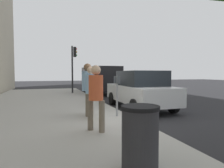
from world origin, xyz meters
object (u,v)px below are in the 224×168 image
at_px(parking_officer, 88,84).
at_px(parked_van_far, 100,78).
at_px(parking_meter, 117,87).
at_px(pedestrian_at_meter, 91,88).
at_px(trash_bin, 140,138).
at_px(pedestrian_bystander, 96,93).
at_px(traffic_signal, 74,61).
at_px(parked_sedan_near, 140,90).

height_order(parking_officer, parked_van_far, parked_van_far).
bearing_deg(parking_meter, pedestrian_at_meter, 87.15).
bearing_deg(parked_van_far, parking_meter, 169.01).
bearing_deg(trash_bin, parking_officer, -0.51).
height_order(pedestrian_at_meter, pedestrian_bystander, pedestrian_at_meter).
distance_m(parking_officer, traffic_signal, 8.60).
distance_m(parking_meter, pedestrian_at_meter, 0.92).
bearing_deg(trash_bin, parked_van_far, -12.01).
height_order(parking_meter, parked_sedan_near, parked_sedan_near).
height_order(pedestrian_bystander, parked_sedan_near, pedestrian_bystander).
relative_size(pedestrian_bystander, parked_sedan_near, 0.39).
distance_m(parking_meter, trash_bin, 4.01).
distance_m(parking_meter, traffic_signal, 9.05).
xyz_separation_m(pedestrian_bystander, traffic_signal, (10.51, -0.76, 1.43)).
bearing_deg(parked_sedan_near, pedestrian_at_meter, 123.86).
bearing_deg(parked_van_far, pedestrian_bystander, 164.87).
relative_size(parked_van_far, trash_bin, 5.20).
height_order(pedestrian_bystander, parking_officer, parking_officer).
bearing_deg(parked_sedan_near, parked_van_far, -0.00).
relative_size(parked_sedan_near, parked_van_far, 0.84).
bearing_deg(pedestrian_bystander, parking_meter, 15.34).
bearing_deg(parking_officer, parked_sedan_near, 39.42).
bearing_deg(parking_meter, parking_officer, 64.45).
height_order(pedestrian_bystander, trash_bin, pedestrian_bystander).
bearing_deg(pedestrian_at_meter, trash_bin, -77.31).
xyz_separation_m(parking_meter, parking_officer, (0.45, 0.95, 0.09)).
xyz_separation_m(parking_officer, traffic_signal, (8.48, -0.58, 1.32)).
relative_size(parking_meter, trash_bin, 1.40).
distance_m(pedestrian_at_meter, parked_sedan_near, 3.28).
bearing_deg(trash_bin, parking_meter, -14.42).
xyz_separation_m(parking_meter, pedestrian_bystander, (-1.57, 1.13, -0.02)).
height_order(parking_officer, trash_bin, parking_officer).
bearing_deg(parking_officer, trash_bin, -78.26).
distance_m(pedestrian_bystander, traffic_signal, 10.63).
bearing_deg(parking_officer, pedestrian_bystander, -82.85).
height_order(traffic_signal, trash_bin, traffic_signal).
height_order(parked_sedan_near, trash_bin, parked_sedan_near).
height_order(parking_meter, parked_van_far, parked_van_far).
relative_size(traffic_signal, trash_bin, 3.56).
distance_m(parking_officer, parked_sedan_near, 3.12).
distance_m(pedestrian_bystander, parked_van_far, 11.24).
height_order(pedestrian_at_meter, parked_van_far, parked_van_far).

